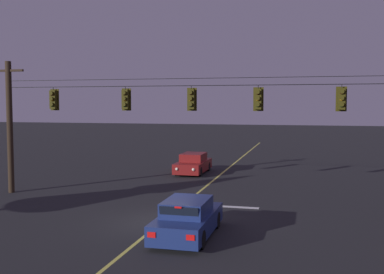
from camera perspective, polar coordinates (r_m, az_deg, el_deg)
name	(u,v)px	position (r m, az deg, el deg)	size (l,w,h in m)	color
ground_plane	(161,223)	(19.16, -3.79, -10.48)	(180.00, 180.00, 0.00)	black
lane_centre_stripe	(212,182)	(28.77, 2.43, -5.55)	(0.14, 60.00, 0.01)	#D1C64C
stop_bar_paint	(223,206)	(22.06, 3.83, -8.53)	(3.40, 0.36, 0.01)	silver
signal_span_assembly	(187,127)	(22.55, -0.62, 1.27)	(21.62, 0.32, 7.11)	#2D2116
traffic_light_leftmost	(53,100)	(25.33, -16.75, 4.44)	(0.48, 0.41, 1.22)	black
traffic_light_left_inner	(125,99)	(23.52, -8.23, 4.62)	(0.48, 0.41, 1.22)	black
traffic_light_centre	(191,99)	(22.45, -0.10, 4.68)	(0.48, 0.41, 1.22)	black
traffic_light_right_inner	(258,99)	(21.89, 8.15, 4.66)	(0.48, 0.41, 1.22)	black
traffic_light_rightmost	(342,99)	(21.82, 17.97, 4.50)	(0.48, 0.41, 1.22)	black
car_waiting_near_lane	(188,219)	(17.05, -0.55, -10.07)	(1.80, 4.33, 1.39)	navy
car_oncoming_lead	(193,164)	(32.27, 0.14, -3.33)	(1.80, 4.42, 1.39)	maroon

